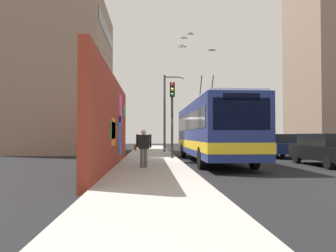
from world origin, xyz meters
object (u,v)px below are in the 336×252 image
object	(u,v)px
city_bus	(211,129)
pedestrian_near_wall	(144,145)
parked_car_navy	(279,145)
traffic_light	(172,107)
parked_car_black	(327,149)
street_lamp	(167,107)

from	to	relation	value
city_bus	pedestrian_near_wall	size ratio (longest dim) A/B	7.75
city_bus	pedestrian_near_wall	bearing A→B (deg)	140.21
parked_car_navy	traffic_light	size ratio (longest dim) A/B	0.91
parked_car_black	street_lamp	distance (m)	13.71
city_bus	street_lamp	world-z (taller)	street_lamp
city_bus	traffic_light	xyz separation A→B (m)	(0.92, 2.15, 1.29)
parked_car_navy	city_bus	bearing A→B (deg)	123.05
parked_car_black	parked_car_navy	bearing A→B (deg)	0.00
parked_car_black	parked_car_navy	xyz separation A→B (m)	(6.09, 0.00, -0.00)
parked_car_navy	street_lamp	size ratio (longest dim) A/B	0.65
parked_car_navy	parked_car_black	bearing A→B (deg)	-180.00
traffic_light	street_lamp	bearing A→B (deg)	-0.73
pedestrian_near_wall	street_lamp	world-z (taller)	street_lamp
pedestrian_near_wall	traffic_light	xyz separation A→B (m)	(5.40, -1.58, 2.07)
parked_car_black	traffic_light	world-z (taller)	traffic_light
parked_car_navy	pedestrian_near_wall	xyz separation A→B (m)	(-7.86, 8.93, 0.24)
city_bus	parked_car_navy	xyz separation A→B (m)	(3.38, -5.20, -1.02)
pedestrian_near_wall	traffic_light	world-z (taller)	traffic_light
parked_car_navy	traffic_light	bearing A→B (deg)	108.54
city_bus	street_lamp	distance (m)	9.01
parked_car_navy	pedestrian_near_wall	size ratio (longest dim) A/B	2.56
pedestrian_near_wall	parked_car_navy	bearing A→B (deg)	-48.64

